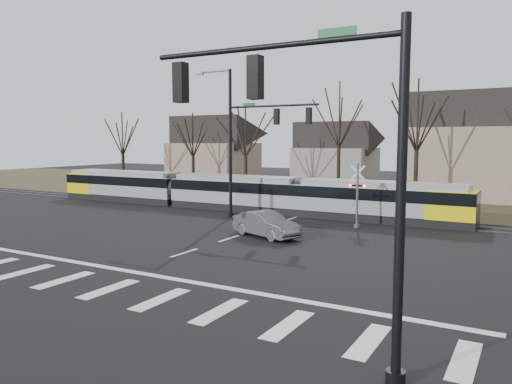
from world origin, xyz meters
The scene contains 15 objects.
ground centered at (0.00, 0.00, 0.00)m, with size 140.00×140.00×0.00m, color black.
grass_verge centered at (0.00, 32.00, 0.01)m, with size 140.00×28.00×0.01m, color #38331E.
crosswalk centered at (0.00, -4.00, 0.01)m, with size 27.00×2.60×0.01m.
stop_line centered at (0.00, -1.80, 0.01)m, with size 28.00×0.35×0.01m, color silver.
lane_dashes centered at (0.00, 16.00, 0.01)m, with size 0.18×30.00×0.01m.
rail_pair centered at (0.00, 15.80, 0.03)m, with size 90.00×1.52×0.06m.
tram centered at (-5.81, 16.00, 1.44)m, with size 34.88×2.59×2.64m.
sedan centered at (1.52, 7.46, 0.71)m, with size 4.56×2.94×1.42m, color #505457.
signal_pole_near_right centered at (10.11, -6.00, 5.17)m, with size 6.72×0.44×8.00m.
signal_pole_far centered at (-2.41, 12.50, 5.70)m, with size 9.28×0.44×10.20m.
rail_crossing_signal centered at (5.00, 12.79, 1.89)m, with size 1.08×0.36×4.00m.
tree_row centered at (2.00, 26.00, 5.00)m, with size 59.20×7.20×10.00m.
house_a centered at (-20.00, 34.00, 4.46)m, with size 9.72×8.64×8.60m.
house_b centered at (-5.00, 36.00, 3.97)m, with size 8.64×7.56×7.65m.
house_c centered at (9.00, 33.00, 5.23)m, with size 10.80×8.64×10.10m.
Camera 1 is at (14.49, -16.73, 5.39)m, focal length 35.00 mm.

